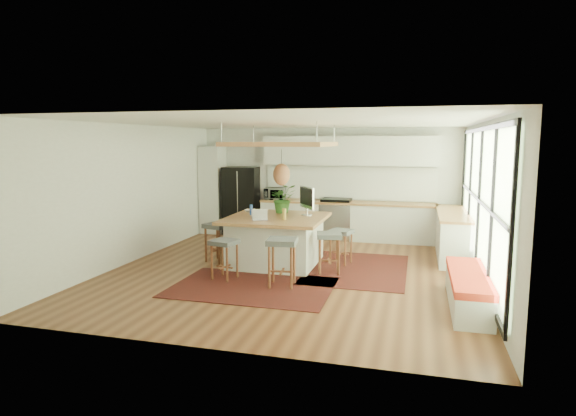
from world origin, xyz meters
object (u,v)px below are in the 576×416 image
(laptop, at_px, (260,214))
(stool_near_left, at_px, (225,259))
(monitor, at_px, (307,202))
(stool_right_front, at_px, (329,254))
(fridge, at_px, (242,198))
(stool_near_right, at_px, (282,265))
(island_plant, at_px, (283,202))
(microwave, at_px, (275,192))
(stool_right_back, at_px, (341,246))
(island, at_px, (276,240))
(stool_left_side, at_px, (218,244))

(laptop, bearing_deg, stool_near_left, -139.72)
(monitor, bearing_deg, stool_right_front, 2.59)
(fridge, distance_m, stool_near_right, 4.76)
(laptop, height_order, island_plant, island_plant)
(monitor, distance_m, microwave, 2.76)
(stool_right_front, distance_m, island_plant, 1.66)
(laptop, bearing_deg, stool_right_front, -16.54)
(stool_right_back, bearing_deg, stool_near_right, -112.70)
(island, height_order, stool_right_front, island)
(island, height_order, stool_near_left, island)
(stool_near_right, bearing_deg, laptop, 127.11)
(laptop, xyz_separation_m, microwave, (-0.67, 3.20, 0.05))
(laptop, bearing_deg, island, 50.21)
(stool_right_back, relative_size, monitor, 1.09)
(stool_right_back, xyz_separation_m, microwave, (-2.05, 2.39, 0.75))
(stool_near_left, xyz_separation_m, stool_right_front, (1.67, 0.86, 0.00))
(island_plant, bearing_deg, laptop, -97.99)
(stool_right_front, relative_size, island_plant, 1.27)
(stool_left_side, xyz_separation_m, microwave, (0.33, 2.82, 0.75))
(stool_right_front, xyz_separation_m, island_plant, (-1.13, 0.93, 0.80))
(stool_right_back, xyz_separation_m, island_plant, (-1.23, 0.23, 0.80))
(fridge, relative_size, microwave, 3.25)
(stool_left_side, bearing_deg, island, 5.74)
(stool_near_right, xyz_separation_m, monitor, (0.02, 1.69, 0.83))
(island, xyz_separation_m, stool_right_front, (1.11, -0.38, -0.11))
(stool_right_back, bearing_deg, island, -165.50)
(fridge, bearing_deg, stool_right_front, -51.51)
(stool_near_right, bearing_deg, stool_left_side, 142.95)
(monitor, bearing_deg, stool_near_left, -72.23)
(stool_near_right, relative_size, microwave, 1.50)
(stool_right_front, relative_size, microwave, 1.39)
(island, bearing_deg, stool_right_front, -19.01)
(stool_near_right, bearing_deg, island, 110.20)
(island, distance_m, stool_right_back, 1.26)
(laptop, bearing_deg, fridge, 94.39)
(stool_near_right, xyz_separation_m, stool_right_front, (0.60, 1.00, 0.00))
(island, bearing_deg, fridge, 122.33)
(stool_near_left, xyz_separation_m, stool_right_back, (1.78, 1.56, 0.00))
(stool_near_right, height_order, monitor, monitor)
(island_plant, bearing_deg, stool_right_front, -39.48)
(fridge, relative_size, stool_near_left, 2.49)
(stool_right_back, distance_m, stool_left_side, 2.42)
(monitor, bearing_deg, stool_right_back, 53.00)
(stool_near_right, height_order, stool_left_side, stool_near_right)
(monitor, height_order, island_plant, monitor)
(monitor, bearing_deg, stool_left_side, -112.88)
(stool_near_left, bearing_deg, stool_left_side, 118.13)
(stool_right_front, height_order, laptop, laptop)
(laptop, bearing_deg, stool_left_side, 137.81)
(fridge, distance_m, stool_near_left, 4.22)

